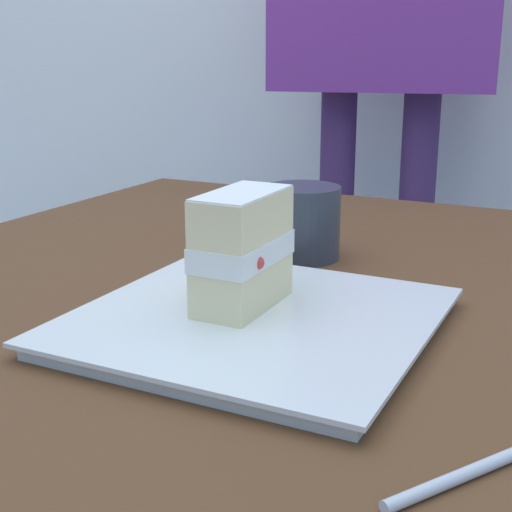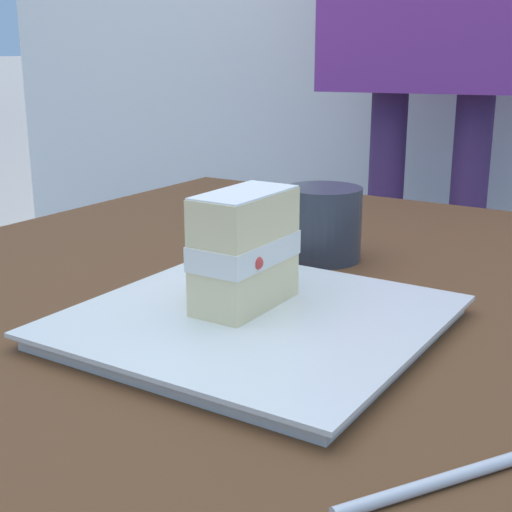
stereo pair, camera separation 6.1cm
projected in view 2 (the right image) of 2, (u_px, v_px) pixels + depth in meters
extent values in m
cylinder|color=brown|center=(216.00, 377.00, 1.41)|extent=(0.07, 0.07, 0.67)
cube|color=brown|center=(108.00, 345.00, 0.65)|extent=(1.34, 0.76, 0.04)
cube|color=white|center=(256.00, 324.00, 0.63)|extent=(0.28, 0.28, 0.01)
cube|color=white|center=(256.00, 315.00, 0.63)|extent=(0.29, 0.29, 0.00)
cube|color=beige|center=(245.00, 284.00, 0.64)|extent=(0.10, 0.05, 0.04)
cube|color=white|center=(245.00, 250.00, 0.63)|extent=(0.10, 0.05, 0.02)
sphere|color=red|center=(256.00, 263.00, 0.60)|extent=(0.01, 0.01, 0.01)
sphere|color=red|center=(233.00, 242.00, 0.66)|extent=(0.02, 0.02, 0.02)
cube|color=beige|center=(245.00, 216.00, 0.62)|extent=(0.10, 0.05, 0.04)
cube|color=white|center=(245.00, 192.00, 0.62)|extent=(0.10, 0.05, 0.00)
cylinder|color=silver|center=(441.00, 481.00, 0.40)|extent=(0.12, 0.08, 0.01)
cylinder|color=#333842|center=(323.00, 224.00, 0.83)|extent=(0.09, 0.09, 0.08)
cylinder|color=black|center=(324.00, 193.00, 0.82)|extent=(0.08, 0.08, 0.00)
cylinder|color=#452855|center=(381.00, 280.00, 1.69)|extent=(0.08, 0.08, 0.86)
cylinder|color=#452855|center=(461.00, 289.00, 1.63)|extent=(0.08, 0.08, 0.86)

